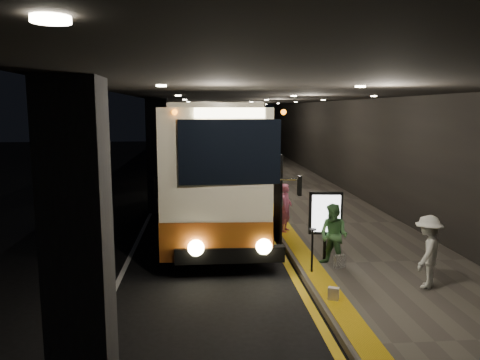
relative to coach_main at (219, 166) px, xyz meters
name	(u,v)px	position (x,y,z in m)	size (l,w,h in m)	color
ground	(197,238)	(-0.81, -2.66, -1.93)	(90.00, 90.00, 0.00)	black
lane_line_white	(154,206)	(-2.61, 2.34, -1.93)	(0.12, 50.00, 0.01)	silver
kerb_stripe_yellow	(254,204)	(1.54, 2.34, -1.93)	(0.18, 50.00, 0.01)	gold
sidewalk	(309,202)	(3.94, 2.34, -1.86)	(4.50, 50.00, 0.15)	#514C44
tactile_strip	(265,201)	(2.04, 2.34, -1.77)	(0.50, 50.00, 0.01)	gold
terminal_wall	(364,133)	(6.19, 2.34, 1.07)	(0.10, 50.00, 6.00)	black
support_columns	(158,156)	(-2.31, 1.34, 0.27)	(0.80, 24.80, 4.40)	black
canopy	(258,94)	(1.69, 2.34, 2.67)	(9.00, 50.00, 0.40)	black
coach_main	(219,166)	(0.00, 0.00, 0.00)	(3.30, 13.00, 4.02)	beige
coach_second	(210,142)	(-0.05, 15.79, -0.20)	(2.54, 11.51, 3.61)	beige
passenger_boarding	(286,208)	(1.99, -2.68, -1.01)	(0.56, 0.37, 1.54)	#D3628A
passenger_waiting_green	(334,235)	(2.56, -6.04, -1.00)	(0.75, 0.47, 1.55)	#477E46
passenger_waiting_white	(428,252)	(4.20, -7.55, -0.99)	(1.03, 0.48, 1.59)	silver
bag_polka	(340,261)	(2.68, -6.19, -1.62)	(0.27, 0.11, 0.32)	black
bag_plain	(333,294)	(1.99, -8.09, -1.65)	(0.21, 0.12, 0.27)	silver
info_sign	(326,214)	(2.47, -5.59, -0.58)	(0.85, 0.20, 1.78)	black
stanchion_post	(312,251)	(1.94, -6.43, -1.26)	(0.05, 0.05, 1.04)	black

